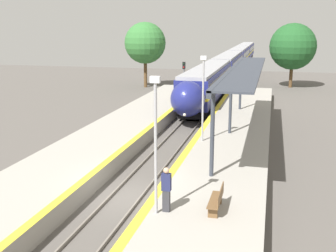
# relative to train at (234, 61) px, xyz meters

# --- Properties ---
(ground_plane) EXTENTS (120.00, 120.00, 0.00)m
(ground_plane) POSITION_rel_train_xyz_m (0.00, -53.85, -2.22)
(ground_plane) COLOR #56514C
(rail_left) EXTENTS (0.08, 90.00, 0.15)m
(rail_left) POSITION_rel_train_xyz_m (-0.72, -53.85, -2.15)
(rail_left) COLOR slate
(rail_left) RESTS_ON ground_plane
(rail_right) EXTENTS (0.08, 90.00, 0.15)m
(rail_right) POSITION_rel_train_xyz_m (0.72, -53.85, -2.15)
(rail_right) COLOR slate
(rail_right) RESTS_ON ground_plane
(train) EXTENTS (2.88, 81.58, 3.89)m
(train) POSITION_rel_train_xyz_m (0.00, 0.00, 0.00)
(train) COLOR black
(train) RESTS_ON ground_plane
(platform_right) EXTENTS (4.78, 64.00, 0.93)m
(platform_right) POSITION_rel_train_xyz_m (4.06, -53.85, -1.76)
(platform_right) COLOR #9E998E
(platform_right) RESTS_ON ground_plane
(platform_left) EXTENTS (4.73, 64.00, 0.93)m
(platform_left) POSITION_rel_train_xyz_m (-4.03, -53.85, -1.76)
(platform_left) COLOR #9E998E
(platform_left) RESTS_ON ground_plane
(platform_bench) EXTENTS (0.44, 1.79, 0.89)m
(platform_bench) POSITION_rel_train_xyz_m (4.61, -56.32, -0.82)
(platform_bench) COLOR brown
(platform_bench) RESTS_ON platform_right
(person_waiting) EXTENTS (0.36, 0.23, 1.78)m
(person_waiting) POSITION_rel_train_xyz_m (2.70, -56.85, -0.36)
(person_waiting) COLOR #333338
(person_waiting) RESTS_ON platform_right
(railway_signal) EXTENTS (0.28, 0.28, 4.44)m
(railway_signal) POSITION_rel_train_xyz_m (-2.21, -30.18, 0.49)
(railway_signal) COLOR #59595E
(railway_signal) RESTS_ON ground_plane
(lamppost_near) EXTENTS (0.36, 0.20, 5.27)m
(lamppost_near) POSITION_rel_train_xyz_m (2.36, -57.11, 1.73)
(lamppost_near) COLOR #9E9EA3
(lamppost_near) RESTS_ON platform_right
(lamppost_mid) EXTENTS (0.36, 0.20, 5.27)m
(lamppost_mid) POSITION_rel_train_xyz_m (2.36, -46.34, 1.73)
(lamppost_mid) COLOR #9E9EA3
(lamppost_mid) RESTS_ON platform_right
(station_canopy) EXTENTS (2.02, 20.13, 4.34)m
(station_canopy) POSITION_rel_train_xyz_m (4.41, -43.93, 2.78)
(station_canopy) COLOR #333842
(station_canopy) RESTS_ON platform_right
(background_tree_left) EXTENTS (5.36, 5.36, 8.46)m
(background_tree_left) POSITION_rel_train_xyz_m (-9.87, -18.28, 3.54)
(background_tree_left) COLOR brown
(background_tree_left) RESTS_ON ground_plane
(background_tree_right) EXTENTS (5.98, 5.98, 8.33)m
(background_tree_right) POSITION_rel_train_xyz_m (8.79, -13.87, 3.10)
(background_tree_right) COLOR brown
(background_tree_right) RESTS_ON ground_plane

